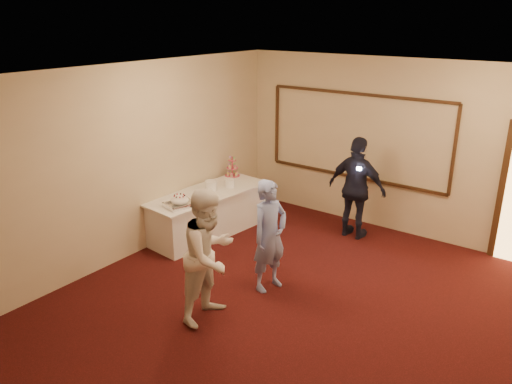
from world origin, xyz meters
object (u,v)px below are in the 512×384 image
at_px(buffet_table, 208,213).
at_px(tart, 205,199).
at_px(pavlova_tray, 180,202).
at_px(guest, 357,188).
at_px(plate_stack_a, 211,186).
at_px(plate_stack_b, 230,183).
at_px(man, 270,236).
at_px(woman, 210,255).
at_px(cupcake_stand, 232,168).

distance_m(buffet_table, tart, 0.58).
xyz_separation_m(pavlova_tray, tart, (0.14, 0.44, -0.05)).
bearing_deg(tart, guest, 42.37).
distance_m(plate_stack_a, guest, 2.49).
distance_m(pavlova_tray, plate_stack_b, 1.19).
xyz_separation_m(pavlova_tray, guest, (2.02, 2.16, 0.03)).
relative_size(pavlova_tray, plate_stack_a, 2.60).
xyz_separation_m(buffet_table, man, (1.93, -0.89, 0.41)).
xyz_separation_m(woman, guest, (0.40, 3.30, 0.02)).
relative_size(man, guest, 0.90).
height_order(man, woman, woman).
distance_m(tart, woman, 2.17).
xyz_separation_m(buffet_table, cupcake_stand, (-0.22, 0.97, 0.53)).
height_order(plate_stack_b, woman, woman).
bearing_deg(woman, tart, 41.54).
height_order(plate_stack_b, tart, plate_stack_b).
distance_m(pavlova_tray, woman, 1.98).
height_order(cupcake_stand, plate_stack_b, cupcake_stand).
bearing_deg(guest, pavlova_tray, 48.82).
xyz_separation_m(plate_stack_b, guest, (1.97, 0.97, 0.04)).
bearing_deg(guest, buffet_table, 35.21).
height_order(tart, guest, guest).
relative_size(cupcake_stand, man, 0.26).
relative_size(buffet_table, plate_stack_b, 13.05).
bearing_deg(woman, pavlova_tray, 53.15).
distance_m(pavlova_tray, man, 1.82).
height_order(plate_stack_b, man, man).
height_order(woman, guest, guest).
distance_m(cupcake_stand, guest, 2.39).
relative_size(tart, guest, 0.15).
xyz_separation_m(tart, man, (1.68, -0.56, 0.00)).
xyz_separation_m(plate_stack_a, guest, (2.12, 1.29, 0.02)).
xyz_separation_m(man, woman, (-0.20, -1.02, 0.06)).
bearing_deg(woman, guest, -8.76).
bearing_deg(plate_stack_b, tart, -83.86).
distance_m(woman, guest, 3.32).
relative_size(pavlova_tray, man, 0.35).
bearing_deg(pavlova_tray, cupcake_stand, 100.51).
relative_size(buffet_table, man, 1.49).
distance_m(buffet_table, guest, 2.60).
bearing_deg(buffet_table, pavlova_tray, -82.10).
height_order(man, guest, guest).
distance_m(plate_stack_a, man, 2.16).
bearing_deg(plate_stack_a, tart, -61.50).
bearing_deg(buffet_table, woman, -47.72).
bearing_deg(tart, man, -18.42).
bearing_deg(cupcake_stand, guest, 10.35).
distance_m(cupcake_stand, man, 2.84).
bearing_deg(plate_stack_a, pavlova_tray, -83.55).
bearing_deg(man, cupcake_stand, 61.12).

